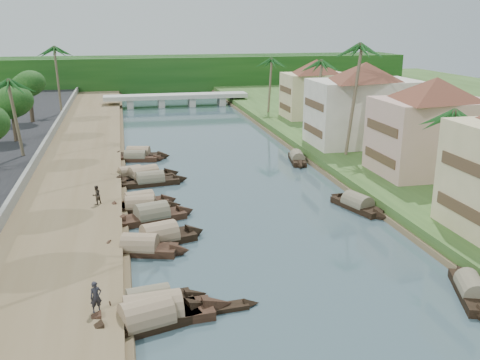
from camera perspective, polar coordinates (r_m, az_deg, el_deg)
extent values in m
plane|color=#384D54|center=(38.78, 4.30, -8.10)|extent=(220.00, 220.00, 0.00)
cube|color=brown|center=(56.25, -17.63, -0.49)|extent=(10.00, 180.00, 0.80)
cube|color=#2E4C1E|center=(63.14, 15.77, 1.68)|extent=(16.00, 180.00, 1.20)
cube|color=slate|center=(56.57, -21.94, 0.17)|extent=(0.40, 180.00, 1.10)
cube|color=#113A0F|center=(129.69, -7.90, 11.04)|extent=(120.00, 4.00, 8.00)
cube|color=#113A0F|center=(134.65, -8.08, 11.23)|extent=(120.00, 4.00, 8.00)
cube|color=#113A0F|center=(139.62, -8.25, 11.41)|extent=(120.00, 4.00, 8.00)
cube|color=#A9AA9F|center=(107.15, -6.81, 8.87)|extent=(28.00, 4.00, 0.80)
cube|color=#A9AA9F|center=(106.81, -11.65, 8.03)|extent=(1.20, 3.50, 1.80)
cube|color=#A9AA9F|center=(107.05, -8.41, 8.21)|extent=(1.20, 3.50, 1.80)
cube|color=#A9AA9F|center=(107.63, -5.19, 8.36)|extent=(1.20, 3.50, 1.80)
cube|color=#A9AA9F|center=(108.54, -2.01, 8.48)|extent=(1.20, 3.50, 1.80)
cube|color=#4F3824|center=(41.42, 22.69, -2.99)|extent=(0.10, 6.40, 0.90)
cube|color=#4F3824|center=(40.53, 23.19, 1.28)|extent=(0.10, 6.40, 0.90)
cube|color=tan|center=(57.64, 19.74, 4.38)|extent=(11.00, 8.00, 7.50)
pyramid|color=brown|center=(56.89, 20.22, 9.16)|extent=(14.11, 14.11, 2.20)
cube|color=#4F3824|center=(55.33, 14.66, 2.35)|extent=(0.10, 6.40, 0.90)
cube|color=#4F3824|center=(54.70, 14.89, 5.40)|extent=(0.10, 6.40, 0.90)
cube|color=silver|center=(69.20, 12.99, 7.04)|extent=(13.00, 8.00, 8.00)
pyramid|color=brown|center=(68.58, 13.27, 11.25)|extent=(15.59, 15.59, 2.20)
cube|color=#4F3824|center=(67.04, 7.78, 5.28)|extent=(0.10, 6.40, 0.90)
cube|color=#4F3824|center=(66.50, 7.89, 7.98)|extent=(0.10, 6.40, 0.90)
cube|color=beige|center=(87.91, 8.02, 8.93)|extent=(10.00, 7.00, 7.00)
pyramid|color=brown|center=(87.43, 8.15, 11.91)|extent=(12.62, 12.62, 2.20)
cube|color=#4F3824|center=(86.54, 4.81, 7.74)|extent=(0.10, 5.60, 0.90)
cube|color=#4F3824|center=(86.16, 4.85, 9.58)|extent=(0.10, 5.60, 0.90)
cube|color=black|center=(30.89, -9.88, -14.81)|extent=(6.14, 3.57, 0.70)
cone|color=black|center=(31.81, -4.24, -13.42)|extent=(2.14, 2.25, 2.04)
cone|color=black|center=(30.20, -15.90, -15.86)|extent=(2.14, 2.25, 2.04)
cylinder|color=#9A7C62|center=(30.69, -9.91, -14.20)|extent=(4.85, 3.28, 2.15)
cube|color=black|center=(31.35, -9.21, -14.26)|extent=(6.90, 2.61, 0.70)
cone|color=black|center=(31.89, -2.34, -13.30)|extent=(2.07, 2.04, 2.11)
cone|color=black|center=(31.18, -16.29, -14.78)|extent=(2.07, 2.04, 2.11)
cylinder|color=#9A7C62|center=(31.16, -9.24, -13.66)|extent=(5.31, 2.58, 2.19)
cube|color=black|center=(32.49, -9.68, -13.10)|extent=(5.39, 2.38, 0.70)
cone|color=black|center=(32.99, -4.65, -12.25)|extent=(1.69, 1.69, 1.66)
cone|color=black|center=(32.15, -14.89, -13.63)|extent=(1.69, 1.69, 1.66)
cylinder|color=#6F6953|center=(32.30, -9.72, -12.52)|extent=(4.18, 2.27, 1.73)
cube|color=black|center=(39.71, -10.58, -7.42)|extent=(5.61, 3.25, 0.70)
cone|color=black|center=(39.05, -6.36, -7.52)|extent=(1.94, 2.00, 1.79)
cone|color=black|center=(40.52, -14.67, -7.07)|extent=(1.94, 2.00, 1.79)
cylinder|color=#9A7C62|center=(39.56, -10.61, -6.92)|extent=(4.43, 2.96, 1.88)
cube|color=black|center=(41.24, -8.55, -6.39)|extent=(5.77, 3.55, 0.70)
cone|color=black|center=(42.24, -4.74, -5.56)|extent=(2.07, 2.25, 2.04)
cone|color=black|center=(40.36, -12.55, -7.01)|extent=(2.07, 2.25, 2.04)
cylinder|color=#9A7C62|center=(41.09, -8.57, -5.90)|extent=(4.57, 3.26, 2.16)
cube|color=black|center=(45.75, -9.36, -4.07)|extent=(5.94, 3.48, 0.70)
cone|color=black|center=(46.74, -5.76, -3.37)|extent=(2.07, 2.19, 1.98)
cone|color=black|center=(44.89, -13.11, -4.59)|extent=(2.07, 2.19, 1.98)
cylinder|color=#6F6953|center=(45.62, -9.38, -3.62)|extent=(4.69, 3.19, 2.09)
cube|color=black|center=(48.32, -10.60, -3.00)|extent=(5.41, 1.90, 0.70)
cone|color=black|center=(48.32, -7.08, -2.74)|extent=(1.60, 1.58, 1.68)
cone|color=black|center=(48.44, -14.12, -3.08)|extent=(1.60, 1.58, 1.68)
cylinder|color=#9A7C62|center=(48.20, -10.62, -2.58)|extent=(4.15, 1.92, 1.75)
cube|color=black|center=(49.00, -10.65, -2.73)|extent=(5.53, 3.23, 0.70)
cone|color=black|center=(49.82, -7.48, -2.16)|extent=(1.94, 2.09, 1.91)
cone|color=black|center=(48.28, -13.93, -3.13)|extent=(1.94, 2.09, 1.91)
cylinder|color=#9A7C62|center=(48.87, -10.67, -2.31)|extent=(4.37, 2.99, 2.02)
cube|color=black|center=(55.66, -9.55, -0.32)|extent=(6.04, 2.50, 0.70)
cone|color=black|center=(56.27, -6.30, 0.08)|extent=(1.86, 1.78, 1.76)
cone|color=black|center=(55.19, -12.87, -0.57)|extent=(1.86, 1.78, 1.76)
cylinder|color=#6F6953|center=(55.55, -9.56, 0.05)|extent=(4.67, 2.39, 1.81)
cube|color=black|center=(58.34, -11.61, 0.35)|extent=(5.13, 3.01, 0.70)
cone|color=black|center=(59.18, -9.14, 0.80)|extent=(1.78, 1.80, 1.59)
cone|color=black|center=(57.57, -14.16, 0.05)|extent=(1.78, 1.80, 1.59)
cylinder|color=#9A7C62|center=(58.24, -11.63, 0.71)|extent=(4.05, 2.72, 1.66)
cube|color=black|center=(57.24, -10.20, 0.12)|extent=(6.37, 4.01, 0.70)
cone|color=black|center=(58.49, -7.18, 0.69)|extent=(2.28, 2.35, 2.05)
cone|color=black|center=(56.10, -13.36, -0.33)|extent=(2.28, 2.35, 2.05)
cylinder|color=#9A7C62|center=(57.13, -10.22, 0.48)|extent=(5.06, 3.60, 2.15)
cube|color=black|center=(65.57, -11.10, 2.17)|extent=(5.46, 2.47, 0.70)
cone|color=black|center=(65.10, -8.56, 2.27)|extent=(1.72, 1.59, 1.49)
cone|color=black|center=(66.13, -13.61, 2.21)|extent=(1.72, 1.59, 1.49)
cylinder|color=#6F6953|center=(65.48, -11.12, 2.50)|extent=(4.25, 2.29, 1.53)
cube|color=black|center=(66.84, -10.76, 2.47)|extent=(5.97, 3.15, 0.70)
cone|color=black|center=(66.24, -8.08, 2.54)|extent=(1.99, 2.01, 1.85)
cone|color=black|center=(67.55, -13.39, 2.52)|extent=(1.99, 2.01, 1.85)
cylinder|color=#9A7C62|center=(66.75, -10.77, 2.78)|extent=(4.68, 2.90, 1.93)
cube|color=black|center=(36.20, 23.38, -11.06)|extent=(3.35, 5.57, 0.70)
cone|color=black|center=(38.76, 22.32, -8.94)|extent=(1.83, 1.91, 1.55)
cylinder|color=#6F6953|center=(36.04, 23.45, -10.52)|extent=(2.95, 4.41, 1.59)
cube|color=black|center=(49.02, 12.40, -2.83)|extent=(3.29, 5.72, 0.70)
cone|color=black|center=(51.14, 10.15, -1.78)|extent=(1.96, 1.96, 1.73)
cone|color=black|center=(46.95, 14.87, -3.77)|extent=(1.96, 1.96, 1.73)
cylinder|color=#6F6953|center=(48.90, 12.43, -2.41)|extent=(2.97, 4.51, 1.80)
cube|color=black|center=(64.29, 6.12, 2.11)|extent=(2.43, 5.49, 0.70)
cone|color=black|center=(67.11, 5.76, 2.80)|extent=(1.61, 1.72, 1.54)
cone|color=black|center=(61.45, 6.51, 1.49)|extent=(1.61, 1.72, 1.54)
cylinder|color=#6F6953|center=(64.20, 6.13, 2.44)|extent=(2.27, 4.27, 1.58)
cube|color=black|center=(31.92, -2.69, -13.64)|extent=(4.02, 1.20, 0.35)
cone|color=black|center=(32.47, 1.22, -13.07)|extent=(1.06, 0.96, 0.88)
cone|color=black|center=(31.53, -6.73, -14.17)|extent=(1.06, 0.96, 0.88)
cube|color=black|center=(58.89, -11.30, 0.42)|extent=(4.65, 2.19, 0.35)
cone|color=black|center=(58.27, -8.86, 0.37)|extent=(1.36, 1.21, 0.92)
cone|color=black|center=(59.63, -13.69, 0.47)|extent=(1.36, 1.21, 0.92)
cylinder|color=brown|center=(47.89, 21.43, 2.15)|extent=(0.41, 0.36, 7.94)
sphere|color=#1B511D|center=(47.16, 21.92, 6.63)|extent=(3.20, 3.20, 3.20)
cylinder|color=brown|center=(62.63, 11.75, 8.29)|extent=(1.55, 0.36, 12.59)
sphere|color=#1B511D|center=(62.09, 12.08, 13.82)|extent=(3.20, 3.20, 3.20)
cylinder|color=brown|center=(76.09, 8.09, 8.82)|extent=(1.33, 0.36, 9.80)
sphere|color=#1B511D|center=(75.61, 8.24, 12.36)|extent=(3.20, 3.20, 3.20)
cylinder|color=brown|center=(65.20, -22.64, 6.07)|extent=(1.10, 0.36, 8.58)
sphere|color=#1B511D|center=(64.66, -23.04, 9.65)|extent=(3.20, 3.20, 3.20)
cylinder|color=brown|center=(91.78, 3.13, 10.01)|extent=(0.84, 0.36, 9.02)
sphere|color=#1B511D|center=(91.39, 3.18, 12.71)|extent=(3.20, 3.20, 3.20)
cylinder|color=brown|center=(94.09, -18.81, 10.01)|extent=(0.60, 0.36, 10.83)
sphere|color=#1B511D|center=(93.72, -19.11, 13.16)|extent=(3.20, 3.20, 3.20)
cylinder|color=#403224|center=(74.29, -22.86, 5.13)|extent=(0.60, 0.60, 3.42)
ellipsoid|color=#113A0F|center=(73.78, -23.14, 7.61)|extent=(4.67, 4.67, 3.84)
cylinder|color=#403224|center=(87.71, -21.36, 7.03)|extent=(0.60, 0.60, 3.94)
ellipsoid|color=#113A0F|center=(87.24, -21.62, 9.47)|extent=(4.39, 4.39, 3.61)
cylinder|color=#403224|center=(74.11, 15.54, 5.86)|extent=(0.60, 0.60, 3.99)
ellipsoid|color=#113A0F|center=(73.54, 15.77, 8.78)|extent=(4.51, 4.51, 3.71)
imported|color=black|center=(30.91, -15.12, -11.95)|extent=(0.76, 0.62, 1.80)
imported|color=#352C25|center=(48.15, -15.07, -1.55)|extent=(1.05, 1.04, 1.70)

